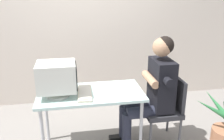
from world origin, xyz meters
name	(u,v)px	position (x,y,z in m)	size (l,w,h in m)	color
wall_back	(100,11)	(0.30, 1.40, 1.50)	(8.00, 0.10, 3.00)	beige
desk	(91,97)	(0.00, 0.00, 0.66)	(1.19, 0.61, 0.73)	#B7B7BC
crt_monitor	(57,77)	(-0.35, -0.03, 0.94)	(0.42, 0.33, 0.37)	silver
keyboard	(85,92)	(-0.07, -0.03, 0.74)	(0.17, 0.48, 0.03)	beige
office_chair	(166,106)	(0.91, -0.01, 0.48)	(0.43, 0.43, 0.84)	#4C4C51
person_seated	(153,88)	(0.73, -0.01, 0.73)	(0.72, 0.59, 1.34)	black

